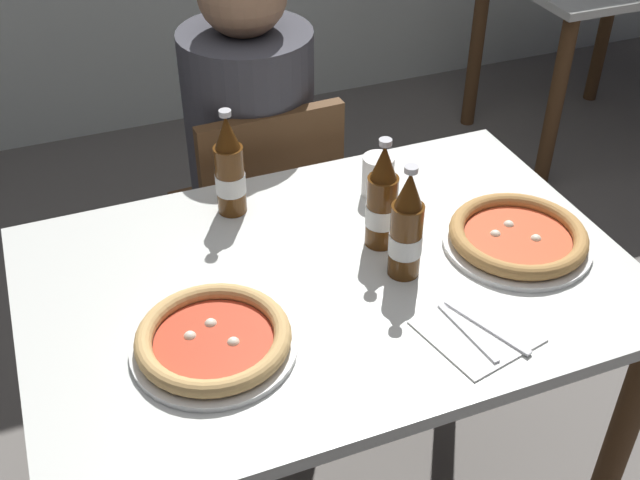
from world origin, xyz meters
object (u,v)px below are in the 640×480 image
(pizza_margherita_near, at_px, (518,237))
(beer_bottle_center, at_px, (230,170))
(napkin_with_cutlery, at_px, (477,331))
(beer_bottle_left, at_px, (382,201))
(chair_behind_table, at_px, (261,215))
(beer_bottle_right, at_px, (406,230))
(paper_cup, at_px, (378,176))
(diner_seated, at_px, (253,176))
(pizza_marinara_far, at_px, (214,340))
(dining_table_background, at_px, (594,9))
(dining_table_main, at_px, (329,316))

(pizza_margherita_near, xyz_separation_m, beer_bottle_center, (-0.52, 0.34, 0.08))
(pizza_margherita_near, relative_size, napkin_with_cutlery, 1.44)
(beer_bottle_left, height_order, napkin_with_cutlery, beer_bottle_left)
(chair_behind_table, bearing_deg, pizza_margherita_near, 115.74)
(beer_bottle_right, relative_size, paper_cup, 2.60)
(diner_seated, relative_size, napkin_with_cutlery, 5.62)
(pizza_marinara_far, distance_m, beer_bottle_right, 0.42)
(beer_bottle_right, bearing_deg, pizza_margherita_near, -1.38)
(dining_table_background, bearing_deg, napkin_with_cutlery, -133.27)
(beer_bottle_left, distance_m, napkin_with_cutlery, 0.33)
(dining_table_main, relative_size, beer_bottle_center, 4.86)
(pizza_margherita_near, bearing_deg, chair_behind_table, 118.19)
(chair_behind_table, xyz_separation_m, diner_seated, (-0.00, 0.05, 0.10))
(dining_table_main, xyz_separation_m, napkin_with_cutlery, (0.19, -0.25, 0.12))
(chair_behind_table, relative_size, paper_cup, 8.95)
(pizza_margherita_near, relative_size, beer_bottle_right, 1.25)
(dining_table_main, distance_m, diner_seated, 0.66)
(pizza_marinara_far, xyz_separation_m, beer_bottle_center, (0.15, 0.40, 0.08))
(pizza_margherita_near, bearing_deg, beer_bottle_left, 156.78)
(diner_seated, xyz_separation_m, dining_table_background, (1.65, 0.68, 0.01))
(dining_table_background, xyz_separation_m, beer_bottle_left, (-1.55, -1.29, 0.26))
(chair_behind_table, xyz_separation_m, pizza_marinara_far, (-0.31, -0.73, 0.29))
(beer_bottle_right, bearing_deg, beer_bottle_center, 127.47)
(pizza_marinara_far, relative_size, beer_bottle_right, 1.21)
(chair_behind_table, bearing_deg, beer_bottle_center, 61.33)
(pizza_margherita_near, xyz_separation_m, beer_bottle_right, (-0.26, 0.01, 0.08))
(diner_seated, bearing_deg, napkin_with_cutlery, -80.80)
(dining_table_main, height_order, chair_behind_table, chair_behind_table)
(beer_bottle_left, bearing_deg, dining_table_main, -157.17)
(diner_seated, distance_m, napkin_with_cutlery, 0.94)
(diner_seated, relative_size, beer_bottle_left, 4.89)
(beer_bottle_center, bearing_deg, dining_table_background, 30.35)
(pizza_margherita_near, xyz_separation_m, beer_bottle_left, (-0.26, 0.11, 0.08))
(chair_behind_table, distance_m, beer_bottle_right, 0.76)
(beer_bottle_center, bearing_deg, beer_bottle_left, -41.84)
(diner_seated, height_order, pizza_margherita_near, diner_seated)
(dining_table_background, bearing_deg, beer_bottle_left, -140.40)
(beer_bottle_center, xyz_separation_m, beer_bottle_right, (0.26, -0.33, 0.00))
(pizza_marinara_far, height_order, beer_bottle_center, beer_bottle_center)
(chair_behind_table, bearing_deg, beer_bottle_left, 97.21)
(beer_bottle_right, bearing_deg, pizza_marinara_far, -170.21)
(dining_table_main, relative_size, dining_table_background, 1.50)
(beer_bottle_right, height_order, paper_cup, beer_bottle_right)
(dining_table_background, relative_size, beer_bottle_right, 3.24)
(beer_bottle_right, distance_m, paper_cup, 0.29)
(diner_seated, xyz_separation_m, beer_bottle_center, (-0.16, -0.37, 0.27))
(pizza_margherita_near, bearing_deg, pizza_marinara_far, -174.51)
(beer_bottle_right, xyz_separation_m, paper_cup, (0.07, 0.28, -0.06))
(dining_table_main, height_order, beer_bottle_left, beer_bottle_left)
(dining_table_main, bearing_deg, napkin_with_cutlery, -53.24)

